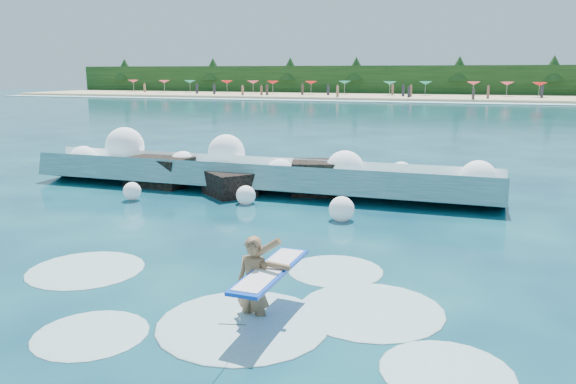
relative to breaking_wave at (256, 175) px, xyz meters
name	(u,v)px	position (x,y,z in m)	size (l,w,h in m)	color
ground	(190,262)	(1.48, -7.42, -0.48)	(200.00, 200.00, 0.00)	#07253D
beach	(442,97)	(1.48, 70.58, -0.28)	(140.00, 20.00, 0.40)	tan
wet_band	(436,102)	(1.48, 59.58, -0.44)	(140.00, 5.00, 0.08)	silver
treeline	(447,81)	(1.48, 80.58, 2.02)	(140.00, 4.00, 5.00)	black
breaking_wave	(256,175)	(0.00, 0.00, 0.00)	(15.90, 2.57, 1.37)	teal
rock_cluster	(229,178)	(-0.86, -0.36, -0.08)	(7.93, 3.13, 1.26)	black
surfer_with_board	(257,283)	(3.86, -9.53, 0.13)	(0.88, 2.83, 1.64)	#875F3F
wave_spray	(237,162)	(-0.68, -0.04, 0.42)	(14.87, 4.67, 1.96)	white
surf_foam	(251,306)	(3.57, -9.13, -0.48)	(9.22, 5.78, 0.14)	silver
beach_umbrellas	(444,83)	(1.52, 72.86, 1.77)	(113.53, 6.57, 0.50)	#E3425F
beachgoers	(411,92)	(-2.75, 67.06, 0.63)	(104.34, 11.94, 1.94)	#3F332D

